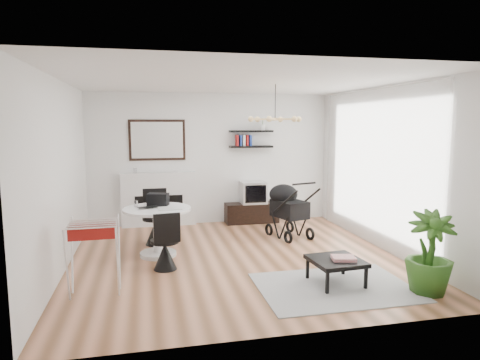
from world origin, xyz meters
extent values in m
plane|color=brown|center=(0.00, 0.00, 0.00)|extent=(5.00, 5.00, 0.00)
plane|color=white|center=(0.00, 0.00, 2.70)|extent=(5.00, 5.00, 0.00)
plane|color=white|center=(0.00, 2.50, 1.35)|extent=(5.00, 0.00, 5.00)
plane|color=white|center=(-2.50, 0.00, 1.35)|extent=(0.00, 5.00, 5.00)
plane|color=white|center=(2.50, 0.00, 1.35)|extent=(0.00, 5.00, 5.00)
cube|color=white|center=(2.40, 0.20, 1.35)|extent=(0.04, 3.60, 2.60)
cube|color=white|center=(-1.10, 2.42, 0.55)|extent=(1.50, 0.15, 1.10)
cube|color=black|center=(-1.10, 2.36, 0.48)|extent=(0.95, 0.06, 0.32)
cube|color=black|center=(-1.10, 2.48, 1.75)|extent=(1.12, 0.03, 0.82)
cube|color=white|center=(-1.10, 2.46, 1.75)|extent=(1.02, 0.01, 0.72)
cube|color=black|center=(0.82, 2.37, 1.60)|extent=(0.90, 0.25, 0.04)
cube|color=black|center=(0.82, 2.37, 1.92)|extent=(0.90, 0.25, 0.04)
cube|color=black|center=(0.82, 2.30, 0.21)|extent=(1.11, 0.39, 0.42)
cube|color=silver|center=(0.85, 2.30, 0.64)|extent=(0.52, 0.45, 0.45)
cube|color=black|center=(0.85, 2.07, 0.64)|extent=(0.44, 0.01, 0.36)
cylinder|color=white|center=(-1.18, 0.39, 0.03)|extent=(0.57, 0.57, 0.06)
cylinder|color=white|center=(-1.18, 0.39, 0.40)|extent=(0.14, 0.14, 0.67)
cylinder|color=white|center=(-1.18, 0.39, 0.75)|extent=(1.05, 1.05, 0.04)
imported|color=black|center=(-1.31, 0.36, 0.78)|extent=(0.36, 0.29, 0.03)
cube|color=black|center=(-1.16, 0.61, 0.87)|extent=(0.37, 0.29, 0.20)
cube|color=silver|center=(-0.99, 0.30, 0.78)|extent=(0.38, 0.32, 0.01)
cylinder|color=white|center=(-1.51, 0.56, 0.82)|extent=(0.06, 0.06, 0.10)
cylinder|color=black|center=(-1.20, 1.05, 0.46)|extent=(0.45, 0.45, 0.05)
cone|color=black|center=(-1.20, 1.05, 0.22)|extent=(0.37, 0.37, 0.43)
cube|color=black|center=(-1.20, 1.25, 0.72)|extent=(0.41, 0.05, 0.46)
cylinder|color=black|center=(-1.10, -0.27, 0.42)|extent=(0.41, 0.41, 0.05)
cone|color=black|center=(-1.10, -0.27, 0.19)|extent=(0.33, 0.33, 0.39)
cube|color=black|center=(-1.07, -0.46, 0.65)|extent=(0.37, 0.09, 0.42)
cube|color=maroon|center=(-1.98, -1.01, 0.81)|extent=(0.53, 0.31, 0.14)
cube|color=black|center=(1.21, 1.01, 0.53)|extent=(0.61, 0.76, 0.31)
ellipsoid|color=black|center=(1.15, 1.20, 0.77)|extent=(0.53, 0.53, 0.38)
cylinder|color=black|center=(1.33, 0.61, 1.05)|extent=(0.47, 0.17, 0.03)
torus|color=black|center=(0.89, 1.24, 0.10)|extent=(0.12, 0.24, 0.23)
torus|color=black|center=(1.35, 1.38, 0.10)|extent=(0.12, 0.24, 0.23)
torus|color=black|center=(1.07, 0.65, 0.10)|extent=(0.12, 0.24, 0.23)
torus|color=black|center=(1.53, 0.79, 0.10)|extent=(0.12, 0.24, 0.23)
cube|color=gray|center=(0.98, -1.45, 0.01)|extent=(1.94, 1.40, 0.01)
cube|color=black|center=(1.05, -1.33, 0.31)|extent=(0.69, 0.69, 0.05)
cube|color=black|center=(0.80, -1.63, 0.15)|extent=(0.04, 0.04, 0.27)
cube|color=black|center=(1.34, -1.58, 0.15)|extent=(0.04, 0.04, 0.27)
cube|color=black|center=(0.75, -1.08, 0.15)|extent=(0.04, 0.04, 0.27)
cube|color=black|center=(1.29, -1.04, 0.15)|extent=(0.04, 0.04, 0.27)
cube|color=#BB2E33|center=(1.12, -1.38, 0.36)|extent=(0.34, 0.29, 0.04)
imported|color=#2C5819|center=(2.04, -1.84, 0.51)|extent=(0.72, 0.72, 1.03)
camera|label=1|loc=(-1.33, -6.30, 2.09)|focal=32.00mm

